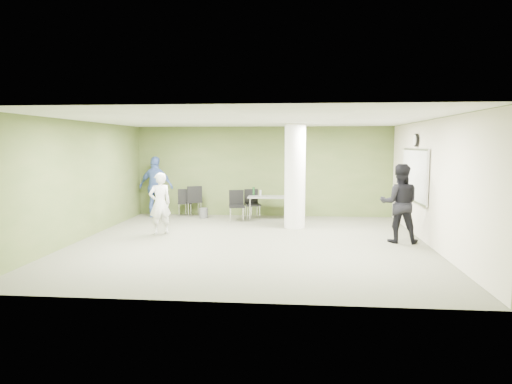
# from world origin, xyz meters

# --- Properties ---
(floor) EXTENTS (8.00, 8.00, 0.00)m
(floor) POSITION_xyz_m (0.00, 0.00, 0.00)
(floor) COLOR #595A47
(floor) RESTS_ON ground
(ceiling) EXTENTS (8.00, 8.00, 0.00)m
(ceiling) POSITION_xyz_m (0.00, 0.00, 2.80)
(ceiling) COLOR white
(ceiling) RESTS_ON wall_back
(wall_back) EXTENTS (8.00, 2.80, 0.02)m
(wall_back) POSITION_xyz_m (0.00, 4.00, 1.40)
(wall_back) COLOR #475B2B
(wall_back) RESTS_ON floor
(wall_left) EXTENTS (0.02, 8.00, 2.80)m
(wall_left) POSITION_xyz_m (-4.00, 0.00, 1.40)
(wall_left) COLOR #475B2B
(wall_left) RESTS_ON floor
(wall_right_cream) EXTENTS (0.02, 8.00, 2.80)m
(wall_right_cream) POSITION_xyz_m (4.00, 0.00, 1.40)
(wall_right_cream) COLOR beige
(wall_right_cream) RESTS_ON floor
(column) EXTENTS (0.56, 0.56, 2.80)m
(column) POSITION_xyz_m (1.00, 2.00, 1.40)
(column) COLOR silver
(column) RESTS_ON floor
(whiteboard) EXTENTS (0.05, 2.30, 1.30)m
(whiteboard) POSITION_xyz_m (3.92, 1.20, 1.50)
(whiteboard) COLOR silver
(whiteboard) RESTS_ON wall_right_cream
(wall_clock) EXTENTS (0.06, 0.32, 0.32)m
(wall_clock) POSITION_xyz_m (3.92, 1.20, 2.35)
(wall_clock) COLOR black
(wall_clock) RESTS_ON wall_right_cream
(folding_table) EXTENTS (1.48, 0.67, 0.95)m
(folding_table) POSITION_xyz_m (0.31, 3.28, 0.65)
(folding_table) COLOR gray
(folding_table) RESTS_ON floor
(wastebasket) EXTENTS (0.27, 0.27, 0.31)m
(wastebasket) POSITION_xyz_m (-1.79, 3.35, 0.15)
(wastebasket) COLOR #4C4C4C
(wastebasket) RESTS_ON floor
(chair_back_left) EXTENTS (0.53, 0.53, 0.88)m
(chair_back_left) POSITION_xyz_m (-2.42, 3.57, 0.51)
(chair_back_left) COLOR black
(chair_back_left) RESTS_ON floor
(chair_back_right) EXTENTS (0.64, 0.64, 0.97)m
(chair_back_right) POSITION_xyz_m (-2.14, 3.57, 0.57)
(chair_back_right) COLOR black
(chair_back_right) RESTS_ON floor
(chair_table_left) EXTENTS (0.53, 0.53, 0.90)m
(chair_table_left) POSITION_xyz_m (-0.71, 2.95, 0.53)
(chair_table_left) COLOR black
(chair_table_left) RESTS_ON floor
(chair_table_right) EXTENTS (0.56, 0.56, 0.89)m
(chair_table_right) POSITION_xyz_m (-0.30, 3.38, 0.52)
(chair_table_right) COLOR black
(chair_table_right) RESTS_ON floor
(woman_white) EXTENTS (0.67, 0.63, 1.55)m
(woman_white) POSITION_xyz_m (-2.36, 0.79, 0.77)
(woman_white) COLOR silver
(woman_white) RESTS_ON floor
(man_black) EXTENTS (0.96, 0.79, 1.81)m
(man_black) POSITION_xyz_m (3.40, 0.34, 0.90)
(man_black) COLOR black
(man_black) RESTS_ON floor
(man_blue) EXTENTS (1.16, 0.62, 1.88)m
(man_blue) POSITION_xyz_m (-3.28, 3.40, 0.94)
(man_blue) COLOR #4462AA
(man_blue) RESTS_ON floor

